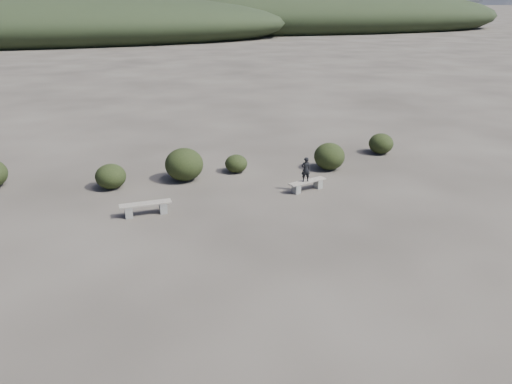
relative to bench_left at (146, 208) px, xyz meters
name	(u,v)px	position (x,y,z in m)	size (l,w,h in m)	color
ground	(286,273)	(3.47, -5.11, -0.27)	(1200.00, 1200.00, 0.00)	#322C26
bench_left	(146,208)	(0.00, 0.00, 0.00)	(1.82, 0.48, 0.45)	slate
bench_right	(307,185)	(6.34, 0.75, -0.02)	(1.67, 0.82, 0.41)	slate
seated_person	(306,169)	(6.23, 0.72, 0.63)	(0.36, 0.24, 0.99)	black
shrub_a	(111,176)	(-1.16, 3.11, 0.22)	(1.22, 1.22, 1.00)	black
shrub_b	(184,164)	(1.82, 3.30, 0.41)	(1.59, 1.59, 1.37)	black
shrub_c	(236,164)	(4.14, 3.72, 0.12)	(0.98, 0.98, 0.78)	black
shrub_d	(329,156)	(8.23, 3.03, 0.32)	(1.37, 1.37, 1.19)	black
shrub_e	(381,144)	(11.66, 4.63, 0.23)	(1.20, 1.20, 1.00)	black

